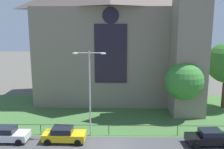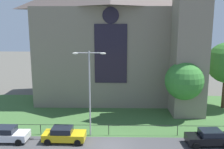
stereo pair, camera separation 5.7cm
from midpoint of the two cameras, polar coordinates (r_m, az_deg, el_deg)
The scene contains 9 objects.
ground at distance 34.50m, azimuth 0.28°, elevation -8.38°, with size 160.00×160.00×0.00m, color #56544C.
grass_verge at distance 32.62m, azimuth 0.23°, elevation -9.55°, with size 120.00×20.00×0.01m, color #3D6633.
church_building at distance 39.32m, azimuth 0.99°, elevation 9.28°, with size 23.20×16.20×26.00m.
iron_railing at distance 27.16m, azimuth -0.79°, elevation -11.71°, with size 29.21×0.07×1.13m.
tree_right_near at distance 32.17m, azimuth 16.00°, elevation -1.47°, with size 4.75×4.75×7.16m.
streetlamp_near at distance 25.75m, azimuth -5.15°, elevation -2.06°, with size 3.37×0.26×9.00m.
parked_car_white at distance 27.97m, azimuth -22.81°, elevation -12.41°, with size 4.23×2.08×1.51m.
parked_car_yellow at distance 26.28m, azimuth -10.90°, elevation -13.25°, with size 4.25×2.12×1.51m.
parked_car_black at distance 26.96m, azimuth 21.03°, elevation -13.17°, with size 4.28×2.18×1.51m.
Camera 1 is at (0.41, -22.54, 11.46)m, focal length 40.26 mm.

